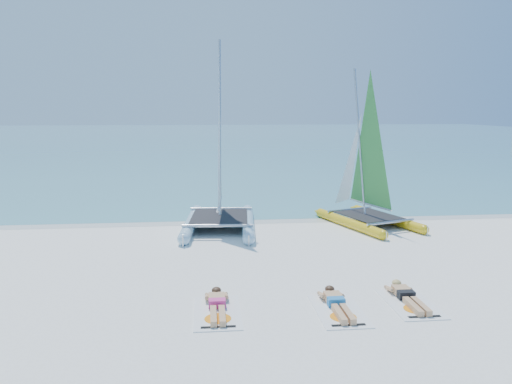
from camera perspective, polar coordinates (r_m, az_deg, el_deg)
The scene contains 11 objects.
ground at distance 14.39m, azimuth 4.43°, elevation -7.96°, with size 140.00×140.00×0.00m, color white.
sea at distance 76.66m, azimuth -3.97°, elevation 6.28°, with size 140.00×115.00×0.01m, color #6AACB1.
wet_sand_strip at distance 19.64m, azimuth 1.59°, elevation -3.16°, with size 140.00×1.40×0.01m, color silver.
catamaran_blue at distance 18.02m, azimuth -4.23°, elevation 2.48°, with size 2.87×5.36×7.07m.
catamaran_yellow at distance 19.21m, azimuth 12.10°, elevation 2.07°, with size 3.41×4.85×6.01m.
towel_a at distance 11.00m, azimuth -4.43°, elevation -13.56°, with size 1.00×1.85×0.02m, color white.
sunbather_a at distance 11.13m, azimuth -4.47°, elevation -12.66°, with size 0.37×1.73×0.26m.
towel_b at distance 11.19m, azimuth 9.43°, elevation -13.24°, with size 1.00×1.85×0.02m, color white.
sunbather_b at distance 11.32m, azimuth 9.19°, elevation -12.36°, with size 0.37×1.73×0.26m.
towel_c at distance 11.93m, azimuth 17.18°, elevation -12.07°, with size 1.00×1.85×0.02m, color white.
sunbather_c at distance 12.06m, azimuth 16.85°, elevation -11.26°, with size 0.37×1.73×0.26m.
Camera 1 is at (-2.48, -13.50, 4.32)m, focal length 35.00 mm.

